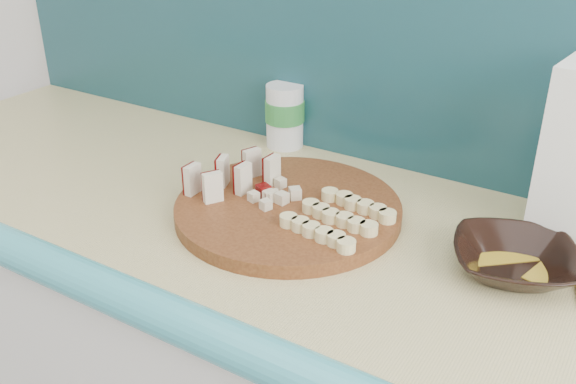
# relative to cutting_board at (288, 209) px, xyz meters

# --- Properties ---
(backsplash) EXTENTS (2.20, 0.02, 0.50)m
(backsplash) POSITION_rel_cutting_board_xyz_m (0.20, 0.28, 0.24)
(backsplash) COLOR teal
(backsplash) RESTS_ON kitchen_counter
(cutting_board) EXTENTS (0.42, 0.42, 0.02)m
(cutting_board) POSITION_rel_cutting_board_xyz_m (0.00, 0.00, 0.00)
(cutting_board) COLOR #44200E
(cutting_board) RESTS_ON kitchen_counter
(apple_wedges) EXTENTS (0.11, 0.15, 0.05)m
(apple_wedges) POSITION_rel_cutting_board_xyz_m (-0.11, -0.00, 0.04)
(apple_wedges) COLOR beige
(apple_wedges) RESTS_ON cutting_board
(apple_chunks) EXTENTS (0.06, 0.06, 0.02)m
(apple_chunks) POSITION_rel_cutting_board_xyz_m (-0.02, 0.00, 0.02)
(apple_chunks) COLOR beige
(apple_chunks) RESTS_ON cutting_board
(banana_slices) EXTENTS (0.15, 0.15, 0.02)m
(banana_slices) POSITION_rel_cutting_board_xyz_m (0.10, -0.01, 0.02)
(banana_slices) COLOR beige
(banana_slices) RESTS_ON cutting_board
(brown_bowl) EXTENTS (0.22, 0.22, 0.04)m
(brown_bowl) POSITION_rel_cutting_board_xyz_m (0.36, 0.03, 0.01)
(brown_bowl) COLOR black
(brown_bowl) RESTS_ON kitchen_counter
(canister) EXTENTS (0.08, 0.08, 0.13)m
(canister) POSITION_rel_cutting_board_xyz_m (-0.16, 0.25, 0.06)
(canister) COLOR white
(canister) RESTS_ON kitchen_counter
(banana_peel) EXTENTS (0.20, 0.18, 0.01)m
(banana_peel) POSITION_rel_cutting_board_xyz_m (0.40, 0.07, -0.01)
(banana_peel) COLOR gold
(banana_peel) RESTS_ON kitchen_counter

